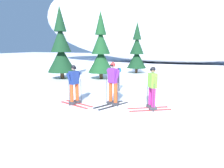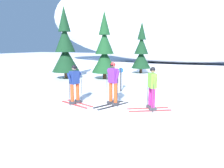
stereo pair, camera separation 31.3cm
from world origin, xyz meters
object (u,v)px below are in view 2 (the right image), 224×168
pine_tree_far_left (65,49)px  trail_marker_post (121,78)px  skier_lime_jacket (152,88)px  pine_tree_center_right (141,52)px  pine_tree_center_left (105,51)px  skier_purple_jacket (113,83)px  skier_navy_jacket (75,84)px

pine_tree_far_left → trail_marker_post: size_ratio=4.08×
skier_lime_jacket → pine_tree_center_right: 11.28m
pine_tree_far_left → trail_marker_post: pine_tree_far_left is taller
pine_tree_far_left → pine_tree_center_left: pine_tree_far_left is taller
skier_lime_jacket → pine_tree_far_left: bearing=146.8°
skier_lime_jacket → pine_tree_center_left: bearing=129.2°
pine_tree_far_left → pine_tree_center_left: bearing=20.3°
trail_marker_post → pine_tree_center_right: bearing=98.2°
skier_purple_jacket → pine_tree_center_right: pine_tree_center_right is taller
skier_navy_jacket → pine_tree_far_left: pine_tree_far_left is taller
skier_navy_jacket → pine_tree_far_left: bearing=129.4°
skier_purple_jacket → skier_navy_jacket: bearing=-163.0°
skier_purple_jacket → skier_lime_jacket: 1.65m
skier_lime_jacket → pine_tree_far_left: size_ratio=0.31×
skier_lime_jacket → pine_tree_center_left: 8.14m
pine_tree_far_left → trail_marker_post: bearing=-24.9°
skier_purple_jacket → pine_tree_far_left: bearing=140.3°
trail_marker_post → skier_purple_jacket: bearing=-75.6°
pine_tree_center_left → pine_tree_center_right: size_ratio=1.08×
pine_tree_far_left → pine_tree_center_left: (2.84, 1.05, -0.16)m
pine_tree_center_left → pine_tree_center_right: bearing=70.0°
skier_navy_jacket → pine_tree_far_left: 7.51m
pine_tree_center_right → skier_lime_jacket: bearing=-72.0°
pine_tree_center_right → trail_marker_post: pine_tree_center_right is taller
pine_tree_far_left → trail_marker_post: (5.61, -2.61, -1.52)m
trail_marker_post → pine_tree_far_left: bearing=155.1°
skier_lime_jacket → trail_marker_post: 3.47m
skier_navy_jacket → skier_lime_jacket: skier_lime_jacket is taller
pine_tree_center_right → skier_purple_jacket: bearing=-80.3°
pine_tree_center_right → pine_tree_center_left: bearing=-110.0°
skier_purple_jacket → skier_lime_jacket: (1.65, 0.02, -0.07)m
pine_tree_center_right → trail_marker_post: (1.16, -8.09, -1.20)m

